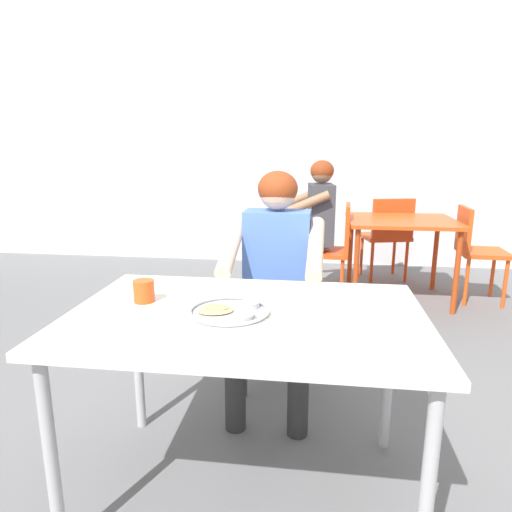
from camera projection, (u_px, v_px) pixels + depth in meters
back_wall at (304, 114)px, 5.03m from camera, size 12.00×0.12×3.40m
table_foreground at (246, 331)px, 1.63m from camera, size 1.28×0.84×0.75m
thali_tray at (230, 311)px, 1.60m from camera, size 0.29×0.29×0.03m
drinking_cup at (144, 290)px, 1.72m from camera, size 0.08×0.08×0.09m
chair_foreground at (279, 295)px, 2.56m from camera, size 0.41×0.41×0.89m
diner_foreground at (275, 268)px, 2.29m from camera, size 0.50×0.56×1.22m
table_background_red at (401, 229)px, 3.93m from camera, size 0.92×0.80×0.73m
chair_red_left at (335, 245)px, 4.00m from camera, size 0.42×0.42×0.85m
chair_red_right at (475, 246)px, 3.91m from camera, size 0.41×0.42×0.84m
chair_red_far at (388, 232)px, 4.52m from camera, size 0.52×0.48×0.85m
patron_background at (310, 217)px, 3.99m from camera, size 0.59×0.54×1.23m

